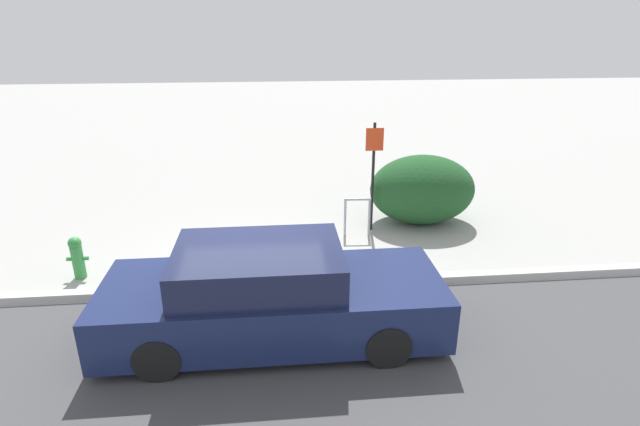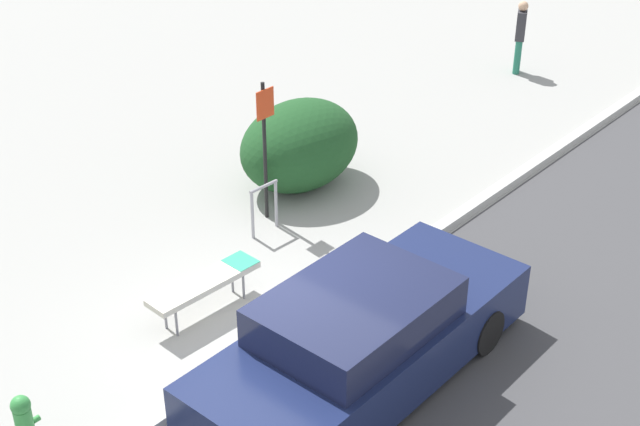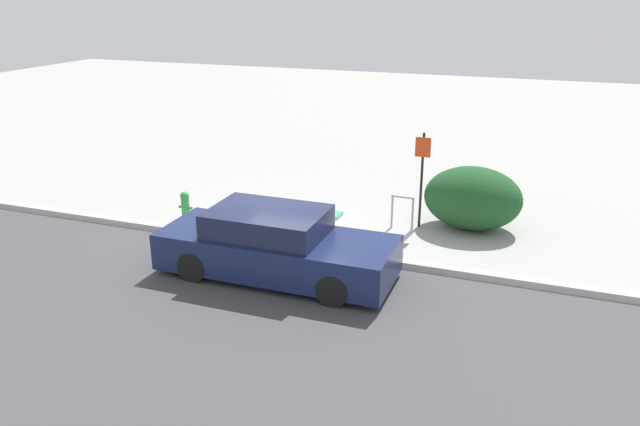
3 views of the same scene
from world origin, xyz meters
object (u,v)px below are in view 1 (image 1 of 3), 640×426
bike_rack (357,213)px  fire_hydrant (77,256)px  sign_post (373,167)px  parked_car_near (271,296)px  bench (255,236)px

bike_rack → fire_hydrant: bearing=-165.4°
bike_rack → sign_post: bearing=39.2°
sign_post → parked_car_near: sign_post is taller
bench → sign_post: (2.41, 1.19, 0.91)m
parked_car_near → fire_hydrant: bearing=148.7°
bike_rack → parked_car_near: parked_car_near is taller
bike_rack → sign_post: sign_post is taller
bike_rack → parked_car_near: (-1.78, -3.36, 0.13)m
fire_hydrant → parked_car_near: parked_car_near is taller
bench → fire_hydrant: 3.07m
bike_rack → parked_car_near: size_ratio=0.18×
sign_post → fire_hydrant: (-5.46, -1.62, -0.98)m
sign_post → parked_car_near: (-2.14, -3.65, -0.75)m
fire_hydrant → parked_car_near: (3.32, -2.03, 0.22)m
bench → fire_hydrant: size_ratio=2.20×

